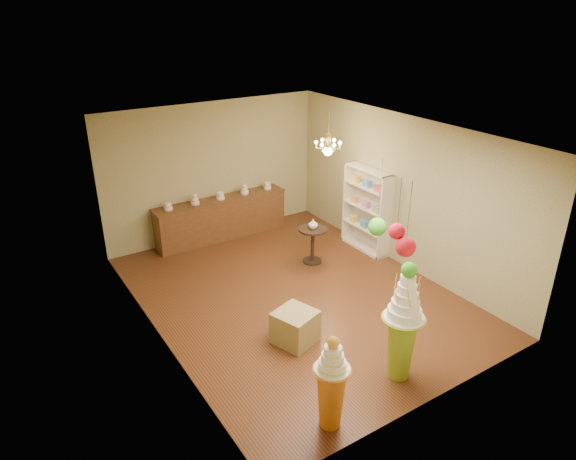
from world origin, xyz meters
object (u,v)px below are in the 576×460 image
pedestal_green (402,332)px  sideboard (222,218)px  round_table (313,240)px  pedestal_orange (331,389)px

pedestal_green → sideboard: bearing=90.4°
sideboard → pedestal_green: bearing=-89.6°
pedestal_green → sideboard: pedestal_green is taller
sideboard → round_table: 2.32m
pedestal_green → round_table: (0.98, 3.52, -0.26)m
pedestal_green → pedestal_orange: size_ratio=1.37×
pedestal_orange → sideboard: bearing=77.0°
pedestal_green → pedestal_orange: pedestal_green is taller
pedestal_green → round_table: 3.66m
sideboard → round_table: size_ratio=4.03×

